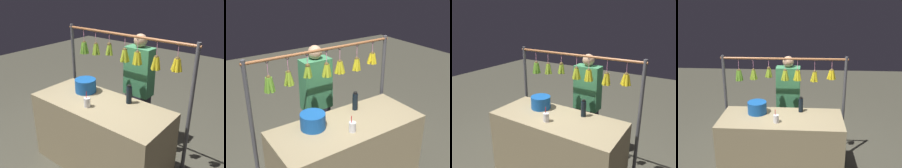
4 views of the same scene
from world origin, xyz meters
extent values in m
cube|color=tan|center=(0.00, 0.00, 0.45)|extent=(1.70, 0.72, 0.91)
cylinder|color=#4C4C51|center=(-0.91, -0.45, 0.84)|extent=(0.04, 0.04, 1.68)
cylinder|color=#4C4C51|center=(0.91, -0.45, 0.84)|extent=(0.04, 0.04, 1.68)
cylinder|color=#9E6038|center=(0.00, -0.45, 1.64)|extent=(1.88, 0.03, 0.03)
torus|color=black|center=(-0.70, -0.45, 1.62)|extent=(0.04, 0.01, 0.04)
cylinder|color=pink|center=(-0.70, -0.45, 1.54)|extent=(0.01, 0.01, 0.14)
sphere|color=brown|center=(-0.70, -0.45, 1.47)|extent=(0.05, 0.05, 0.05)
cylinder|color=yellow|center=(-0.67, -0.46, 1.40)|extent=(0.08, 0.04, 0.14)
cylinder|color=yellow|center=(-0.69, -0.42, 1.40)|extent=(0.05, 0.06, 0.14)
cylinder|color=yellow|center=(-0.72, -0.43, 1.40)|extent=(0.06, 0.06, 0.15)
cylinder|color=yellow|center=(-0.73, -0.45, 1.40)|extent=(0.07, 0.04, 0.14)
cylinder|color=yellow|center=(-0.72, -0.48, 1.40)|extent=(0.06, 0.07, 0.15)
cylinder|color=yellow|center=(-0.69, -0.48, 1.40)|extent=(0.06, 0.07, 0.15)
torus|color=black|center=(-0.46, -0.45, 1.62)|extent=(0.04, 0.01, 0.04)
cylinder|color=pink|center=(-0.46, -0.45, 1.53)|extent=(0.01, 0.01, 0.17)
sphere|color=brown|center=(-0.46, -0.45, 1.44)|extent=(0.05, 0.05, 0.05)
cylinder|color=gold|center=(-0.43, -0.45, 1.37)|extent=(0.08, 0.04, 0.15)
cylinder|color=gold|center=(-0.44, -0.43, 1.37)|extent=(0.05, 0.06, 0.16)
cylinder|color=gold|center=(-0.48, -0.44, 1.37)|extent=(0.06, 0.05, 0.16)
cylinder|color=gold|center=(-0.47, -0.47, 1.37)|extent=(0.06, 0.05, 0.16)
cylinder|color=gold|center=(-0.45, -0.48, 1.37)|extent=(0.05, 0.07, 0.16)
torus|color=black|center=(-0.20, -0.45, 1.62)|extent=(0.04, 0.01, 0.04)
cylinder|color=pink|center=(-0.20, -0.45, 1.54)|extent=(0.01, 0.01, 0.16)
sphere|color=brown|center=(-0.20, -0.45, 1.46)|extent=(0.05, 0.05, 0.05)
cylinder|color=gold|center=(-0.17, -0.46, 1.38)|extent=(0.07, 0.04, 0.15)
cylinder|color=gold|center=(-0.18, -0.43, 1.38)|extent=(0.05, 0.05, 0.15)
cylinder|color=gold|center=(-0.21, -0.42, 1.38)|extent=(0.04, 0.07, 0.15)
cylinder|color=gold|center=(-0.23, -0.44, 1.38)|extent=(0.07, 0.05, 0.16)
cylinder|color=gold|center=(-0.23, -0.47, 1.38)|extent=(0.06, 0.05, 0.15)
cylinder|color=gold|center=(-0.21, -0.48, 1.38)|extent=(0.04, 0.05, 0.15)
cylinder|color=gold|center=(-0.18, -0.47, 1.38)|extent=(0.06, 0.06, 0.16)
torus|color=black|center=(-0.02, -0.45, 1.62)|extent=(0.04, 0.01, 0.04)
cylinder|color=pink|center=(-0.02, -0.45, 1.54)|extent=(0.01, 0.01, 0.16)
sphere|color=brown|center=(-0.02, -0.45, 1.46)|extent=(0.05, 0.05, 0.05)
cylinder|color=#A2B326|center=(0.01, -0.45, 1.38)|extent=(0.08, 0.04, 0.16)
cylinder|color=#A2B326|center=(-0.01, -0.43, 1.38)|extent=(0.05, 0.08, 0.16)
cylinder|color=#A2B326|center=(-0.04, -0.44, 1.38)|extent=(0.06, 0.05, 0.16)
cylinder|color=#A2B326|center=(-0.04, -0.47, 1.38)|extent=(0.07, 0.06, 0.16)
cylinder|color=#A2B326|center=(-0.01, -0.47, 1.38)|extent=(0.06, 0.07, 0.16)
torus|color=black|center=(0.22, -0.45, 1.62)|extent=(0.04, 0.01, 0.04)
cylinder|color=pink|center=(0.22, -0.45, 1.55)|extent=(0.01, 0.01, 0.13)
sphere|color=brown|center=(0.22, -0.45, 1.49)|extent=(0.05, 0.05, 0.05)
cylinder|color=#87AA29|center=(0.24, -0.45, 1.42)|extent=(0.08, 0.04, 0.15)
cylinder|color=#87AA29|center=(0.23, -0.43, 1.42)|extent=(0.04, 0.08, 0.15)
cylinder|color=#87AA29|center=(0.20, -0.45, 1.42)|extent=(0.06, 0.04, 0.15)
cylinder|color=#87AA29|center=(0.22, -0.47, 1.42)|extent=(0.04, 0.07, 0.15)
torus|color=black|center=(0.45, -0.45, 1.62)|extent=(0.04, 0.01, 0.04)
cylinder|color=pink|center=(0.45, -0.45, 1.54)|extent=(0.01, 0.01, 0.16)
sphere|color=brown|center=(0.45, -0.45, 1.46)|extent=(0.04, 0.04, 0.04)
cylinder|color=#86AA29|center=(0.48, -0.45, 1.39)|extent=(0.07, 0.04, 0.15)
cylinder|color=#86AA29|center=(0.46, -0.43, 1.39)|extent=(0.05, 0.06, 0.15)
cylinder|color=#86AA29|center=(0.44, -0.43, 1.39)|extent=(0.05, 0.07, 0.16)
cylinder|color=#86AA29|center=(0.43, -0.46, 1.39)|extent=(0.07, 0.04, 0.15)
cylinder|color=#86AA29|center=(0.44, -0.48, 1.39)|extent=(0.05, 0.06, 0.15)
cylinder|color=#86AA29|center=(0.47, -0.47, 1.39)|extent=(0.05, 0.05, 0.15)
torus|color=black|center=(0.68, -0.45, 1.62)|extent=(0.04, 0.01, 0.04)
cylinder|color=pink|center=(0.68, -0.45, 1.53)|extent=(0.01, 0.01, 0.17)
sphere|color=brown|center=(0.68, -0.45, 1.45)|extent=(0.05, 0.05, 0.05)
cylinder|color=#659F2D|center=(0.71, -0.45, 1.37)|extent=(0.06, 0.04, 0.17)
cylinder|color=#659F2D|center=(0.70, -0.43, 1.37)|extent=(0.05, 0.06, 0.17)
cylinder|color=#659F2D|center=(0.67, -0.42, 1.37)|extent=(0.04, 0.07, 0.17)
cylinder|color=#659F2D|center=(0.65, -0.44, 1.37)|extent=(0.05, 0.05, 0.17)
cylinder|color=#659F2D|center=(0.65, -0.47, 1.37)|extent=(0.06, 0.05, 0.17)
cylinder|color=#659F2D|center=(0.67, -0.48, 1.37)|extent=(0.04, 0.06, 0.17)
cylinder|color=#659F2D|center=(0.70, -0.47, 1.37)|extent=(0.06, 0.06, 0.17)
cylinder|color=black|center=(-0.26, -0.22, 1.01)|extent=(0.07, 0.07, 0.20)
cylinder|color=black|center=(-0.26, -0.22, 1.12)|extent=(0.05, 0.05, 0.02)
cylinder|color=#1754A8|center=(0.36, -0.13, 0.99)|extent=(0.27, 0.27, 0.17)
cylinder|color=silver|center=(0.05, 0.15, 0.96)|extent=(0.08, 0.08, 0.11)
cylinder|color=red|center=(0.06, 0.15, 1.00)|extent=(0.01, 0.02, 0.18)
cube|color=#2D2D38|center=(-0.04, -0.76, 0.38)|extent=(0.31, 0.21, 0.76)
cube|color=#3F8C59|center=(-0.04, -0.76, 1.10)|extent=(0.38, 0.21, 0.67)
sphere|color=tan|center=(-0.04, -0.76, 1.52)|extent=(0.18, 0.18, 0.18)
camera|label=1|loc=(-1.71, 1.90, 2.21)|focal=39.12mm
camera|label=2|loc=(1.54, 2.09, 2.48)|focal=44.13mm
camera|label=3|loc=(-1.48, 2.16, 2.19)|focal=36.43mm
camera|label=4|loc=(-0.33, 3.32, 2.47)|focal=42.49mm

